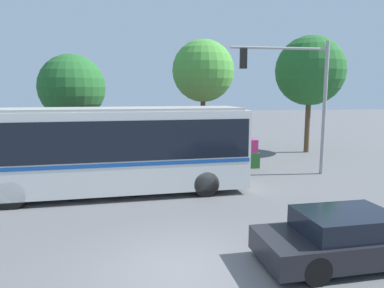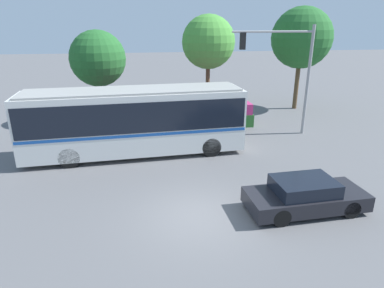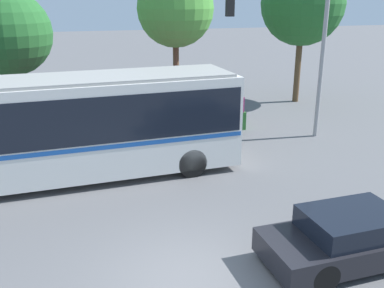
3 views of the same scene
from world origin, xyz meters
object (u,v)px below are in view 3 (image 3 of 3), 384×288
object	(u,v)px
street_tree_right	(303,4)
sedan_foreground	(353,237)
street_tree_left	(9,34)
city_bus	(72,123)
street_tree_centre	(175,9)
traffic_light_pole	(297,39)

from	to	relation	value
street_tree_right	sedan_foreground	bearing A→B (deg)	-113.55
sedan_foreground	street_tree_left	world-z (taller)	street_tree_left
street_tree_left	city_bus	bearing A→B (deg)	-70.68
street_tree_centre	city_bus	bearing A→B (deg)	-127.28
traffic_light_pole	street_tree_right	xyz separation A→B (m)	(3.56, 6.17, 1.21)
traffic_light_pole	street_tree_left	world-z (taller)	traffic_light_pole
street_tree_left	street_tree_right	distance (m)	15.01
traffic_light_pole	street_tree_centre	distance (m)	6.23
street_tree_right	city_bus	bearing A→B (deg)	-147.05
city_bus	street_tree_right	distance (m)	15.38
traffic_light_pole	street_tree_right	world-z (taller)	street_tree_right
traffic_light_pole	street_tree_centre	bearing A→B (deg)	-50.74
street_tree_centre	street_tree_right	size ratio (longest dim) A/B	0.92
city_bus	sedan_foreground	bearing A→B (deg)	-51.02
city_bus	street_tree_left	size ratio (longest dim) A/B	1.83
city_bus	street_tree_right	world-z (taller)	street_tree_right
sedan_foreground	street_tree_right	size ratio (longest dim) A/B	0.57
traffic_light_pole	sedan_foreground	bearing A→B (deg)	71.43
street_tree_left	street_tree_centre	xyz separation A→B (m)	(7.45, 0.12, 0.97)
city_bus	traffic_light_pole	size ratio (longest dim) A/B	1.74
city_bus	street_tree_left	world-z (taller)	street_tree_left
traffic_light_pole	street_tree_left	size ratio (longest dim) A/B	1.05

